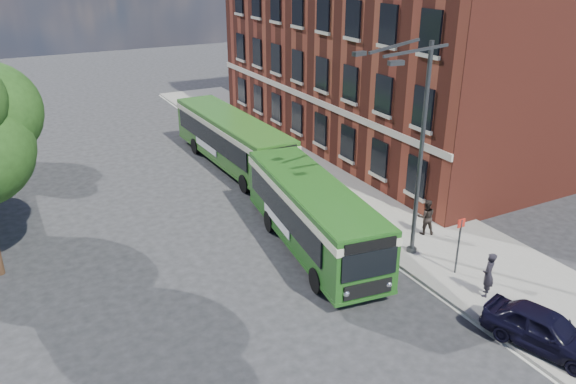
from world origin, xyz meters
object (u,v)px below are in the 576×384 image
parked_car (545,330)px  bus_front (313,210)px  bus_rear (232,136)px  street_lamp (414,150)px

parked_car → bus_front: bearing=91.6°
bus_front → bus_rear: size_ratio=0.85×
bus_front → bus_rear: bearing=84.8°
bus_rear → parked_car: (2.08, -20.83, -1.02)m
bus_front → bus_rear: (1.03, 11.36, 0.00)m
bus_front → parked_car: size_ratio=2.68×
street_lamp → bus_rear: (-2.12, 13.83, -2.96)m
bus_front → bus_rear: same height
parked_car → bus_rear: bearing=79.1°
bus_rear → parked_car: size_ratio=3.14×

